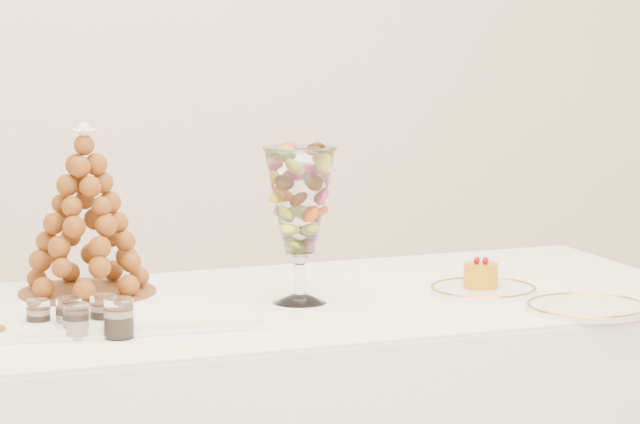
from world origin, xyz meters
name	(u,v)px	position (x,y,z in m)	size (l,w,h in m)	color
lace_tray	(82,307)	(-0.42, 0.31, 0.80)	(0.66, 0.49, 0.02)	white
macaron_vase	(300,202)	(0.04, 0.26, 1.00)	(0.15, 0.15, 0.33)	white
cake_plate	(483,290)	(0.45, 0.23, 0.79)	(0.24, 0.24, 0.01)	white
spare_plate	(587,308)	(0.58, -0.01, 0.79)	(0.26, 0.26, 0.01)	white
verrine_a	(38,316)	(-0.53, 0.16, 0.82)	(0.05, 0.05, 0.06)	white
verrine_b	(69,315)	(-0.48, 0.13, 0.82)	(0.05, 0.05, 0.07)	white
verrine_c	(103,312)	(-0.41, 0.14, 0.82)	(0.05, 0.05, 0.07)	white
verrine_d	(76,321)	(-0.47, 0.08, 0.82)	(0.05, 0.05, 0.07)	white
verrine_e	(119,318)	(-0.39, 0.06, 0.82)	(0.06, 0.06, 0.08)	white
croquembouche	(86,211)	(-0.39, 0.40, 0.98)	(0.30, 0.30, 0.36)	brown
mousse_cake	(481,275)	(0.45, 0.24, 0.82)	(0.08, 0.08, 0.07)	orange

